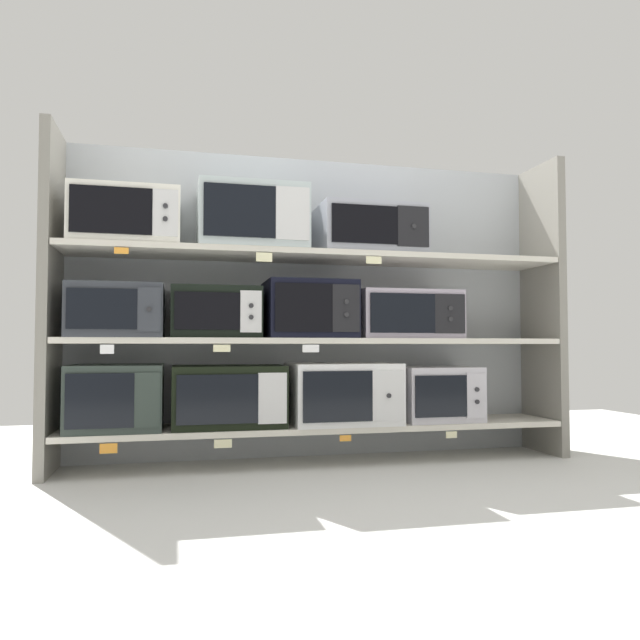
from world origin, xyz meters
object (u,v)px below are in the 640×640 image
object	(u,v)px
microwave_3	(436,393)
microwave_9	(252,220)
microwave_10	(369,232)
microwave_4	(117,311)
microwave_1	(228,396)
microwave_5	(216,313)
microwave_7	(406,315)
microwave_8	(127,219)
microwave_6	(309,310)
microwave_2	(343,393)
microwave_0	(116,397)

from	to	relation	value
microwave_3	microwave_9	world-z (taller)	microwave_9
microwave_10	microwave_4	bearing A→B (deg)	180.00
microwave_1	microwave_5	bearing A→B (deg)	179.87
microwave_4	microwave_9	xyz separation A→B (m)	(0.67, -0.00, 0.50)
microwave_7	microwave_9	bearing A→B (deg)	179.99
microwave_4	microwave_8	xyz separation A→B (m)	(0.04, -0.00, 0.47)
microwave_1	microwave_3	distance (m)	1.17
microwave_3	microwave_5	xyz separation A→B (m)	(-1.24, 0.00, 0.44)
microwave_1	microwave_7	xyz separation A→B (m)	(0.99, -0.00, 0.44)
microwave_5	microwave_6	world-z (taller)	microwave_6
microwave_8	microwave_4	bearing A→B (deg)	179.53
microwave_1	microwave_2	world-z (taller)	microwave_2
microwave_0	microwave_2	bearing A→B (deg)	0.00
microwave_1	microwave_2	xyz separation A→B (m)	(0.62, -0.00, 0.00)
microwave_5	microwave_9	bearing A→B (deg)	-0.05
microwave_5	microwave_0	bearing A→B (deg)	-179.97
microwave_7	microwave_10	xyz separation A→B (m)	(-0.21, 0.00, 0.46)
microwave_4	microwave_0	bearing A→B (deg)	-46.56
microwave_0	microwave_7	bearing A→B (deg)	-0.00
microwave_6	microwave_9	bearing A→B (deg)	179.97
microwave_0	microwave_1	xyz separation A→B (m)	(0.56, 0.00, -0.00)
microwave_1	microwave_4	xyz separation A→B (m)	(-0.56, 0.00, 0.44)
microwave_7	microwave_10	world-z (taller)	microwave_10
microwave_4	microwave_5	bearing A→B (deg)	0.00
microwave_10	microwave_6	bearing A→B (deg)	-179.96
microwave_2	microwave_8	size ratio (longest dim) A/B	1.09
microwave_6	microwave_7	size ratio (longest dim) A/B	0.82
microwave_2	microwave_9	xyz separation A→B (m)	(-0.50, 0.00, 0.93)
microwave_0	microwave_3	size ratio (longest dim) A/B	1.04
microwave_7	microwave_0	bearing A→B (deg)	180.00
microwave_5	microwave_10	xyz separation A→B (m)	(0.84, -0.00, 0.47)
microwave_1	microwave_5	distance (m)	0.44
microwave_3	microwave_7	size ratio (longest dim) A/B	0.76
microwave_4	microwave_7	distance (m)	1.55
microwave_9	microwave_10	size ratio (longest dim) A/B	0.99
microwave_7	microwave_6	bearing A→B (deg)	-179.99
microwave_5	microwave_7	size ratio (longest dim) A/B	0.79
microwave_5	microwave_8	xyz separation A→B (m)	(-0.45, -0.00, 0.47)
microwave_5	microwave_6	xyz separation A→B (m)	(0.50, -0.00, 0.02)
microwave_2	microwave_4	world-z (taller)	microwave_4
microwave_1	microwave_6	world-z (taller)	microwave_6
microwave_0	microwave_7	size ratio (longest dim) A/B	0.79
microwave_1	microwave_9	distance (m)	0.94
microwave_6	microwave_8	bearing A→B (deg)	180.00
microwave_2	microwave_9	size ratio (longest dim) A/B	1.02
microwave_4	microwave_9	world-z (taller)	microwave_9
microwave_0	microwave_9	distance (m)	1.15
microwave_1	microwave_4	distance (m)	0.71
microwave_5	microwave_2	bearing A→B (deg)	-0.02
microwave_9	microwave_10	xyz separation A→B (m)	(0.66, 0.00, -0.03)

